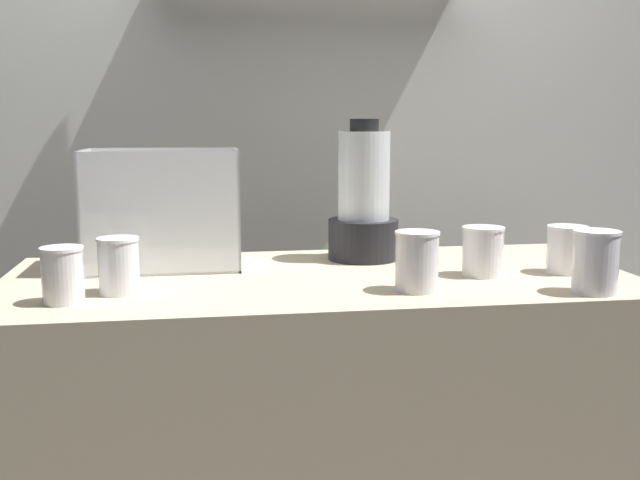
{
  "coord_description": "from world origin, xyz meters",
  "views": [
    {
      "loc": [
        -0.25,
        -1.6,
        1.24
      ],
      "look_at": [
        0.0,
        0.0,
        0.98
      ],
      "focal_mm": 41.36,
      "sensor_mm": 36.0,
      "label": 1
    }
  ],
  "objects_px": {
    "juice_cup_mango_far_left": "(63,278)",
    "juice_cup_beet_far_right": "(595,265)",
    "juice_cup_pomegranate_left": "(119,268)",
    "juice_cup_mango_rightmost": "(567,251)",
    "blender_pitcher": "(364,204)",
    "juice_cup_pomegranate_middle": "(417,265)",
    "juice_cup_pomegranate_right": "(483,254)",
    "carrot_display_bin": "(164,230)"
  },
  "relations": [
    {
      "from": "carrot_display_bin",
      "to": "blender_pitcher",
      "type": "height_order",
      "value": "blender_pitcher"
    },
    {
      "from": "juice_cup_mango_far_left",
      "to": "juice_cup_pomegranate_right",
      "type": "xyz_separation_m",
      "value": [
        0.88,
        0.11,
        0.0
      ]
    },
    {
      "from": "blender_pitcher",
      "to": "juice_cup_mango_far_left",
      "type": "height_order",
      "value": "blender_pitcher"
    },
    {
      "from": "juice_cup_mango_far_left",
      "to": "juice_cup_mango_rightmost",
      "type": "xyz_separation_m",
      "value": [
        1.08,
        0.11,
        0.0
      ]
    },
    {
      "from": "juice_cup_pomegranate_middle",
      "to": "juice_cup_beet_far_right",
      "type": "xyz_separation_m",
      "value": [
        0.35,
        -0.07,
        0.0
      ]
    },
    {
      "from": "juice_cup_pomegranate_left",
      "to": "juice_cup_mango_rightmost",
      "type": "xyz_separation_m",
      "value": [
        0.98,
        0.05,
        -0.0
      ]
    },
    {
      "from": "carrot_display_bin",
      "to": "juice_cup_mango_far_left",
      "type": "xyz_separation_m",
      "value": [
        -0.17,
        -0.32,
        -0.04
      ]
    },
    {
      "from": "juice_cup_pomegranate_left",
      "to": "juice_cup_beet_far_right",
      "type": "xyz_separation_m",
      "value": [
        0.94,
        -0.14,
        0.0
      ]
    },
    {
      "from": "carrot_display_bin",
      "to": "blender_pitcher",
      "type": "relative_size",
      "value": 1.02
    },
    {
      "from": "juice_cup_pomegranate_middle",
      "to": "juice_cup_pomegranate_left",
      "type": "bearing_deg",
      "value": 173.22
    },
    {
      "from": "blender_pitcher",
      "to": "juice_cup_pomegranate_middle",
      "type": "xyz_separation_m",
      "value": [
        0.03,
        -0.36,
        -0.08
      ]
    },
    {
      "from": "juice_cup_mango_far_left",
      "to": "juice_cup_pomegranate_middle",
      "type": "distance_m",
      "value": 0.69
    },
    {
      "from": "blender_pitcher",
      "to": "juice_cup_mango_rightmost",
      "type": "xyz_separation_m",
      "value": [
        0.42,
        -0.24,
        -0.09
      ]
    },
    {
      "from": "juice_cup_mango_far_left",
      "to": "juice_cup_beet_far_right",
      "type": "xyz_separation_m",
      "value": [
        1.04,
        -0.08,
        0.01
      ]
    },
    {
      "from": "juice_cup_mango_far_left",
      "to": "juice_cup_pomegranate_right",
      "type": "height_order",
      "value": "juice_cup_pomegranate_right"
    },
    {
      "from": "blender_pitcher",
      "to": "juice_cup_pomegranate_middle",
      "type": "height_order",
      "value": "blender_pitcher"
    },
    {
      "from": "juice_cup_pomegranate_left",
      "to": "juice_cup_mango_far_left",
      "type": "bearing_deg",
      "value": -146.69
    },
    {
      "from": "juice_cup_pomegranate_right",
      "to": "carrot_display_bin",
      "type": "bearing_deg",
      "value": 163.62
    },
    {
      "from": "juice_cup_pomegranate_middle",
      "to": "juice_cup_mango_rightmost",
      "type": "height_order",
      "value": "juice_cup_pomegranate_middle"
    },
    {
      "from": "juice_cup_mango_far_left",
      "to": "juice_cup_pomegranate_right",
      "type": "relative_size",
      "value": 0.98
    },
    {
      "from": "juice_cup_mango_far_left",
      "to": "blender_pitcher",
      "type": "bearing_deg",
      "value": 28.01
    },
    {
      "from": "juice_cup_mango_rightmost",
      "to": "juice_cup_pomegranate_left",
      "type": "bearing_deg",
      "value": -177.09
    },
    {
      "from": "juice_cup_pomegranate_middle",
      "to": "juice_cup_pomegranate_right",
      "type": "distance_m",
      "value": 0.22
    },
    {
      "from": "juice_cup_mango_far_left",
      "to": "juice_cup_pomegranate_left",
      "type": "distance_m",
      "value": 0.12
    },
    {
      "from": "juice_cup_pomegranate_middle",
      "to": "juice_cup_mango_rightmost",
      "type": "distance_m",
      "value": 0.41
    },
    {
      "from": "juice_cup_pomegranate_right",
      "to": "juice_cup_mango_rightmost",
      "type": "height_order",
      "value": "juice_cup_pomegranate_right"
    },
    {
      "from": "blender_pitcher",
      "to": "juice_cup_pomegranate_middle",
      "type": "bearing_deg",
      "value": -84.73
    },
    {
      "from": "juice_cup_pomegranate_left",
      "to": "juice_cup_beet_far_right",
      "type": "relative_size",
      "value": 0.89
    },
    {
      "from": "juice_cup_pomegranate_right",
      "to": "juice_cup_beet_far_right",
      "type": "xyz_separation_m",
      "value": [
        0.16,
        -0.19,
        0.01
      ]
    },
    {
      "from": "juice_cup_pomegranate_middle",
      "to": "juice_cup_mango_rightmost",
      "type": "xyz_separation_m",
      "value": [
        0.39,
        0.12,
        -0.0
      ]
    },
    {
      "from": "juice_cup_mango_far_left",
      "to": "juice_cup_beet_far_right",
      "type": "height_order",
      "value": "juice_cup_beet_far_right"
    },
    {
      "from": "carrot_display_bin",
      "to": "blender_pitcher",
      "type": "xyz_separation_m",
      "value": [
        0.49,
        0.03,
        0.05
      ]
    },
    {
      "from": "juice_cup_mango_far_left",
      "to": "juice_cup_pomegranate_left",
      "type": "bearing_deg",
      "value": 33.31
    },
    {
      "from": "juice_cup_pomegranate_right",
      "to": "blender_pitcher",
      "type": "bearing_deg",
      "value": 133.1
    },
    {
      "from": "juice_cup_mango_far_left",
      "to": "juice_cup_beet_far_right",
      "type": "relative_size",
      "value": 0.85
    },
    {
      "from": "juice_cup_mango_far_left",
      "to": "juice_cup_beet_far_right",
      "type": "bearing_deg",
      "value": -4.44
    },
    {
      "from": "carrot_display_bin",
      "to": "juice_cup_pomegranate_left",
      "type": "height_order",
      "value": "carrot_display_bin"
    },
    {
      "from": "juice_cup_pomegranate_left",
      "to": "juice_cup_beet_far_right",
      "type": "height_order",
      "value": "juice_cup_beet_far_right"
    },
    {
      "from": "blender_pitcher",
      "to": "juice_cup_pomegranate_right",
      "type": "relative_size",
      "value": 3.15
    },
    {
      "from": "blender_pitcher",
      "to": "juice_cup_pomegranate_left",
      "type": "bearing_deg",
      "value": -152.96
    },
    {
      "from": "carrot_display_bin",
      "to": "juice_cup_pomegranate_left",
      "type": "relative_size",
      "value": 3.11
    },
    {
      "from": "blender_pitcher",
      "to": "juice_cup_beet_far_right",
      "type": "height_order",
      "value": "blender_pitcher"
    }
  ]
}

